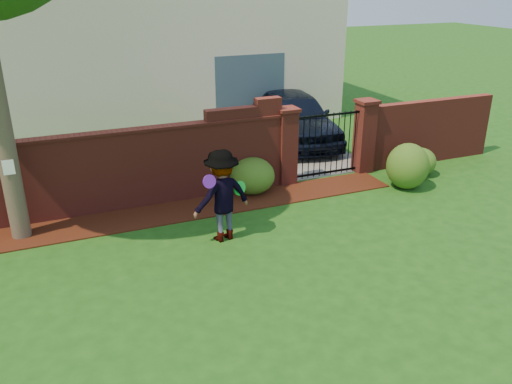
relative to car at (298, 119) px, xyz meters
name	(u,v)px	position (x,y,z in m)	size (l,w,h in m)	color
ground	(259,286)	(-4.13, -6.81, -0.77)	(80.00, 80.00, 0.01)	#1A4812
mulch_bed	(157,215)	(-5.08, -3.47, -0.75)	(11.10, 1.08, 0.03)	#331209
brick_wall	(97,172)	(-6.14, -2.81, 0.16)	(8.70, 0.31, 2.16)	maroon
brick_wall_return	(427,131)	(2.47, -2.81, 0.08)	(4.00, 0.25, 1.70)	maroon
pillar_left	(286,146)	(-1.73, -2.81, 0.19)	(0.50, 0.50, 1.88)	maroon
pillar_right	(365,136)	(0.47, -2.81, 0.19)	(0.50, 0.50, 1.88)	maroon
iron_gate	(326,145)	(-0.63, -2.81, 0.08)	(1.78, 0.03, 1.60)	black
driveway	(262,136)	(-0.63, 1.19, -0.76)	(3.20, 8.00, 0.01)	slate
house	(150,25)	(-3.13, 5.19, 2.39)	(12.40, 6.40, 6.30)	beige
car	(298,119)	(0.00, 0.00, 0.00)	(1.82, 4.51, 1.54)	black
paper_notice	(8,167)	(-7.73, -3.60, 0.73)	(0.20, 0.01, 0.28)	white
shrub_left	(252,176)	(-2.73, -3.07, -0.34)	(1.04, 1.04, 0.85)	#265218
shrub_middle	(408,166)	(0.79, -4.19, -0.22)	(1.00, 1.00, 1.10)	#265218
shrub_right	(420,162)	(1.66, -3.60, -0.41)	(0.80, 0.80, 0.71)	#265218
man	(223,196)	(-4.13, -5.03, 0.13)	(1.16, 0.67, 1.80)	gray
frisbee_purple	(209,181)	(-4.44, -5.23, 0.55)	(0.25, 0.25, 0.02)	#651BAC
frisbee_green	(240,188)	(-3.76, -4.96, 0.21)	(0.28, 0.28, 0.03)	green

